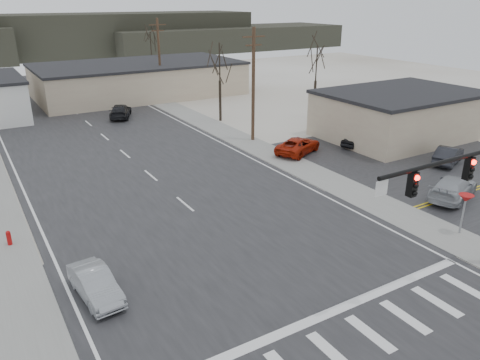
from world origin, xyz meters
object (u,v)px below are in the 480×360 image
object	(u,v)px
fire_hydrant	(9,238)
car_parked_dark_a	(355,139)
car_parked_dark_b	(448,155)
car_far_a	(120,111)
car_parked_red	(298,145)
traffic_signal_mast	(480,184)
car_parked_silver	(453,188)
car_far_b	(54,90)
sedan_crossing	(95,284)

from	to	relation	value
fire_hydrant	car_parked_dark_a	size ratio (longest dim) A/B	0.25
car_parked_dark_a	car_parked_dark_b	distance (m)	7.81
car_far_a	car_parked_red	size ratio (longest dim) A/B	1.01
traffic_signal_mast	car_parked_silver	xyz separation A→B (m)	(7.54, 6.08, -3.91)
car_parked_dark_a	fire_hydrant	bearing A→B (deg)	76.71
car_far_b	car_parked_red	distance (m)	39.24
car_parked_dark_a	car_parked_silver	distance (m)	12.15
fire_hydrant	car_parked_silver	size ratio (longest dim) A/B	0.17
fire_hydrant	car_far_a	distance (m)	28.40
car_parked_dark_b	car_far_b	bearing A→B (deg)	2.21
car_parked_dark_b	sedan_crossing	bearing A→B (deg)	74.18
sedan_crossing	car_parked_dark_b	size ratio (longest dim) A/B	0.91
car_parked_red	car_parked_silver	bearing A→B (deg)	167.87
car_parked_red	car_parked_silver	xyz separation A→B (m)	(2.80, -12.78, 0.06)
car_parked_red	car_parked_silver	world-z (taller)	car_parked_silver
car_parked_dark_b	traffic_signal_mast	bearing A→B (deg)	105.99
traffic_signal_mast	car_far_a	distance (m)	39.36
fire_hydrant	sedan_crossing	bearing A→B (deg)	-68.95
fire_hydrant	car_parked_dark_b	bearing A→B (deg)	-6.42
car_far_b	car_parked_dark_a	bearing A→B (deg)	-75.00
traffic_signal_mast	car_far_a	world-z (taller)	traffic_signal_mast
car_far_a	car_parked_silver	xyz separation A→B (m)	(11.69, -32.86, 0.01)
car_far_a	car_parked_red	xyz separation A→B (m)	(8.89, -20.08, -0.05)
traffic_signal_mast	sedan_crossing	size ratio (longest dim) A/B	2.34
traffic_signal_mast	car_far_a	xyz separation A→B (m)	(-4.15, 38.94, -3.92)
car_far_b	car_parked_dark_b	world-z (taller)	car_far_b
car_far_a	car_far_b	xyz separation A→B (m)	(-3.66, 17.10, -0.02)
sedan_crossing	car_far_b	size ratio (longest dim) A/B	0.95
car_far_a	fire_hydrant	bearing A→B (deg)	84.56
car_far_a	car_parked_dark_a	world-z (taller)	car_far_a
traffic_signal_mast	car_parked_dark_b	size ratio (longest dim) A/B	2.12
sedan_crossing	car_parked_dark_b	bearing A→B (deg)	1.53
traffic_signal_mast	car_far_b	distance (m)	56.72
fire_hydrant	car_parked_dark_b	world-z (taller)	car_parked_dark_b
traffic_signal_mast	car_far_b	world-z (taller)	traffic_signal_mast
fire_hydrant	car_parked_dark_a	xyz separation A→B (m)	(28.44, 3.70, 0.18)
fire_hydrant	car_parked_silver	bearing A→B (deg)	-17.58
traffic_signal_mast	car_parked_red	xyz separation A→B (m)	(4.74, 18.86, -3.97)
car_far_a	car_far_b	distance (m)	17.48
fire_hydrant	car_parked_red	distance (m)	23.31
car_parked_red	car_parked_dark_b	size ratio (longest dim) A/B	1.15
traffic_signal_mast	car_parked_silver	bearing A→B (deg)	38.88
sedan_crossing	traffic_signal_mast	bearing A→B (deg)	-30.42
car_far_b	car_parked_dark_b	xyz separation A→B (m)	(21.11, -45.37, -0.01)
car_far_a	car_parked_silver	size ratio (longest dim) A/B	0.98
car_parked_dark_a	car_parked_silver	size ratio (longest dim) A/B	0.70
traffic_signal_mast	car_parked_dark_a	size ratio (longest dim) A/B	2.54
car_far_a	car_parked_dark_b	xyz separation A→B (m)	(17.46, -28.28, -0.03)
traffic_signal_mast	car_far_b	size ratio (longest dim) A/B	2.21
fire_hydrant	car_far_b	distance (m)	43.08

